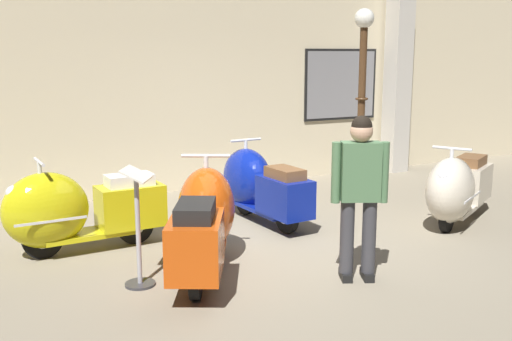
% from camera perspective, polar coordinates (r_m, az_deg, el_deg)
% --- Properties ---
extents(ground_plane, '(60.00, 60.00, 0.00)m').
position_cam_1_polar(ground_plane, '(6.35, 3.34, -8.10)').
color(ground_plane, gray).
extents(showroom_back_wall, '(18.00, 0.63, 3.42)m').
position_cam_1_polar(showroom_back_wall, '(9.21, -6.86, 8.68)').
color(showroom_back_wall, beige).
rests_on(showroom_back_wall, ground).
extents(scooter_0, '(1.71, 0.58, 1.03)m').
position_cam_1_polar(scooter_0, '(6.56, -17.18, -3.66)').
color(scooter_0, black).
rests_on(scooter_0, ground).
extents(scooter_1, '(1.30, 1.83, 1.10)m').
position_cam_1_polar(scooter_1, '(5.81, -5.06, -4.79)').
color(scooter_1, black).
rests_on(scooter_1, ground).
extents(scooter_2, '(0.59, 1.69, 1.01)m').
position_cam_1_polar(scooter_2, '(7.53, 0.17, -1.36)').
color(scooter_2, black).
rests_on(scooter_2, ground).
extents(scooter_3, '(1.70, 1.22, 1.02)m').
position_cam_1_polar(scooter_3, '(7.69, 18.71, -1.66)').
color(scooter_3, black).
rests_on(scooter_3, ground).
extents(lamppost, '(0.29, 0.29, 2.74)m').
position_cam_1_polar(lamppost, '(8.98, 10.13, 7.27)').
color(lamppost, '#472D19').
rests_on(lamppost, ground).
extents(visitor_0, '(0.48, 0.35, 1.55)m').
position_cam_1_polar(visitor_0, '(5.51, 9.93, -1.54)').
color(visitor_0, black).
rests_on(visitor_0, ground).
extents(info_stanchion, '(0.36, 0.39, 1.10)m').
position_cam_1_polar(info_stanchion, '(5.51, -11.24, -6.32)').
color(info_stanchion, '#333338').
rests_on(info_stanchion, ground).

